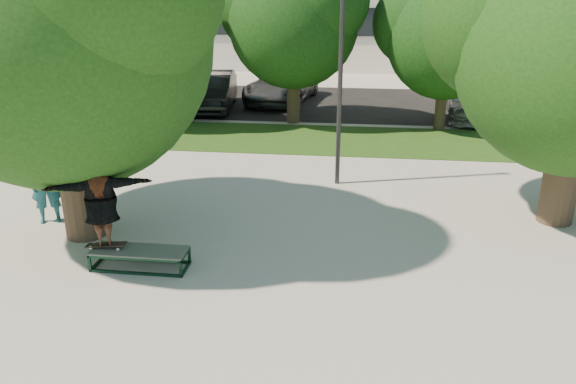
# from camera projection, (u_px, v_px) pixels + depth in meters

# --- Properties ---
(ground) EXTENTS (120.00, 120.00, 0.00)m
(ground) POSITION_uv_depth(u_px,v_px,m) (273.00, 268.00, 10.66)
(ground) COLOR #AEA7A0
(ground) RESTS_ON ground
(grass_strip) EXTENTS (30.00, 4.00, 0.02)m
(grass_strip) POSITION_uv_depth(u_px,v_px,m) (342.00, 140.00, 19.38)
(grass_strip) COLOR #184313
(grass_strip) RESTS_ON ground
(asphalt_strip) EXTENTS (40.00, 8.00, 0.01)m
(asphalt_strip) POSITION_uv_depth(u_px,v_px,m) (325.00, 103.00, 25.54)
(asphalt_strip) COLOR black
(asphalt_strip) RESTS_ON ground
(tree_left) EXTENTS (6.96, 5.95, 7.12)m
(tree_left) POSITION_uv_depth(u_px,v_px,m) (56.00, 20.00, 10.63)
(tree_left) COLOR #38281E
(tree_left) RESTS_ON ground
(bg_tree_left) EXTENTS (5.28, 4.51, 5.77)m
(bg_tree_left) POSITION_uv_depth(u_px,v_px,m) (139.00, 23.00, 20.42)
(bg_tree_left) COLOR #38281E
(bg_tree_left) RESTS_ON ground
(bg_tree_mid) EXTENTS (5.76, 4.92, 6.24)m
(bg_tree_mid) POSITION_uv_depth(u_px,v_px,m) (292.00, 15.00, 20.62)
(bg_tree_mid) COLOR #38281E
(bg_tree_mid) RESTS_ON ground
(bg_tree_right) EXTENTS (5.04, 4.31, 5.43)m
(bg_tree_right) POSITION_uv_depth(u_px,v_px,m) (446.00, 32.00, 19.70)
(bg_tree_right) COLOR #38281E
(bg_tree_right) RESTS_ON ground
(lamppost) EXTENTS (0.25, 0.15, 6.11)m
(lamppost) POSITION_uv_depth(u_px,v_px,m) (341.00, 65.00, 14.10)
(lamppost) COLOR #2D2D30
(lamppost) RESTS_ON ground
(grind_box) EXTENTS (1.80, 0.60, 0.38)m
(grind_box) POSITION_uv_depth(u_px,v_px,m) (140.00, 259.00, 10.60)
(grind_box) COLOR black
(grind_box) RESTS_ON ground
(skater_rig) EXTENTS (1.97, 1.19, 1.64)m
(skater_rig) POSITION_uv_depth(u_px,v_px,m) (101.00, 206.00, 10.31)
(skater_rig) COLOR white
(skater_rig) RESTS_ON grind_box
(bystander) EXTENTS (0.80, 0.69, 1.85)m
(bystander) POSITION_uv_depth(u_px,v_px,m) (46.00, 183.00, 12.42)
(bystander) COLOR #19525F
(bystander) RESTS_ON ground
(car_silver_a) EXTENTS (2.50, 4.96, 1.62)m
(car_silver_a) POSITION_uv_depth(u_px,v_px,m) (173.00, 90.00, 23.96)
(car_silver_a) COLOR silver
(car_silver_a) RESTS_ON asphalt_strip
(car_dark) EXTENTS (2.22, 4.95, 1.58)m
(car_dark) POSITION_uv_depth(u_px,v_px,m) (213.00, 91.00, 23.97)
(car_dark) COLOR black
(car_dark) RESTS_ON asphalt_strip
(car_grey) EXTENTS (3.18, 5.66, 1.49)m
(car_grey) POSITION_uv_depth(u_px,v_px,m) (281.00, 85.00, 25.51)
(car_grey) COLOR #58585D
(car_grey) RESTS_ON asphalt_strip
(car_silver_b) EXTENTS (2.34, 4.68, 1.31)m
(car_silver_b) POSITION_uv_depth(u_px,v_px,m) (472.00, 102.00, 22.35)
(car_silver_b) COLOR #9D9DA2
(car_silver_b) RESTS_ON asphalt_strip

